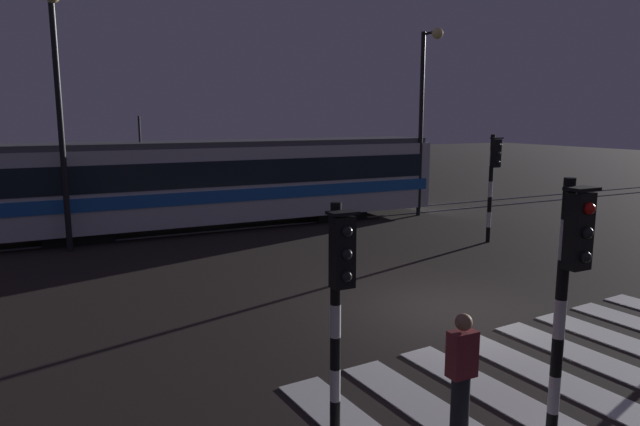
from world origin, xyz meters
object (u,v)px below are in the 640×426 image
traffic_light_kerb_mid_left (569,277)px  traffic_light_corner_near_left (339,286)px  traffic_light_corner_far_right (493,172)px  street_lamp_trackside_left (58,93)px  tram (216,181)px  street_lamp_trackside_right (425,101)px  pedestrian_waiting_at_kerb (461,377)px

traffic_light_kerb_mid_left → traffic_light_corner_near_left: bearing=145.3°
traffic_light_corner_far_right → street_lamp_trackside_left: 13.61m
street_lamp_trackside_left → tram: (5.19, 1.90, -3.06)m
traffic_light_corner_far_right → street_lamp_trackside_right: street_lamp_trackside_right is taller
street_lamp_trackside_left → pedestrian_waiting_at_kerb: street_lamp_trackside_left is taller
street_lamp_trackside_left → traffic_light_corner_near_left: bearing=-78.3°
traffic_light_corner_far_right → street_lamp_trackside_right: bearing=78.5°
traffic_light_kerb_mid_left → pedestrian_waiting_at_kerb: (-0.91, 0.75, -1.38)m
street_lamp_trackside_left → tram: street_lamp_trackside_left is taller
tram → pedestrian_waiting_at_kerb: bearing=-94.8°
street_lamp_trackside_left → traffic_light_kerb_mid_left: bearing=-71.1°
street_lamp_trackside_left → street_lamp_trackside_right: (13.59, 0.48, -0.06)m
traffic_light_corner_far_right → traffic_light_corner_near_left: bearing=-141.7°
traffic_light_kerb_mid_left → street_lamp_trackside_left: size_ratio=0.45×
tram → traffic_light_corner_far_right: bearing=-41.8°
traffic_light_corner_far_right → tram: (-7.35, 6.56, -0.60)m
pedestrian_waiting_at_kerb → street_lamp_trackside_left: bearing=106.4°
street_lamp_trackside_right → traffic_light_corner_far_right: bearing=-101.5°
traffic_light_kerb_mid_left → street_lamp_trackside_right: (8.76, 14.56, 2.49)m
traffic_light_kerb_mid_left → street_lamp_trackside_right: 17.17m
traffic_light_corner_near_left → street_lamp_trackside_right: (11.00, 13.00, 2.72)m
traffic_light_corner_near_left → street_lamp_trackside_right: street_lamp_trackside_right is taller
traffic_light_corner_far_right → pedestrian_waiting_at_kerb: bearing=-134.9°
street_lamp_trackside_left → street_lamp_trackside_right: 13.60m
traffic_light_kerb_mid_left → pedestrian_waiting_at_kerb: bearing=140.6°
traffic_light_corner_near_left → street_lamp_trackside_left: bearing=101.7°
traffic_light_corner_far_right → traffic_light_kerb_mid_left: traffic_light_corner_far_right is taller
tram → pedestrian_waiting_at_kerb: tram is taller
traffic_light_corner_far_right → street_lamp_trackside_left: bearing=159.6°
traffic_light_corner_near_left → street_lamp_trackside_left: size_ratio=0.40×
street_lamp_trackside_right → pedestrian_waiting_at_kerb: size_ratio=4.41×
traffic_light_kerb_mid_left → pedestrian_waiting_at_kerb: traffic_light_kerb_mid_left is taller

